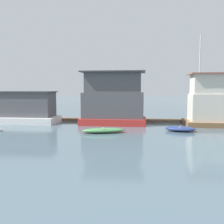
# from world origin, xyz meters

# --- Properties ---
(ground_plane) EXTENTS (200.00, 200.00, 0.00)m
(ground_plane) POSITION_xyz_m (0.00, 0.00, 0.00)
(ground_plane) COLOR #475B66
(dock_walkway) EXTENTS (33.80, 1.45, 0.30)m
(dock_walkway) POSITION_xyz_m (0.00, 2.62, 0.15)
(dock_walkway) COLOR brown
(dock_walkway) RESTS_ON ground_plane
(houseboat_white) EXTENTS (7.24, 3.58, 3.49)m
(houseboat_white) POSITION_xyz_m (-9.85, 0.07, 1.62)
(houseboat_white) COLOR white
(houseboat_white) RESTS_ON ground_plane
(houseboat_red) EXTENTS (6.85, 3.43, 5.57)m
(houseboat_red) POSITION_xyz_m (0.01, 0.01, 2.54)
(houseboat_red) COLOR red
(houseboat_red) RESTS_ON ground_plane
(houseboat_brown) EXTENTS (5.18, 3.85, 9.20)m
(houseboat_brown) POSITION_xyz_m (10.05, 0.24, 2.43)
(houseboat_brown) COLOR brown
(houseboat_brown) RESTS_ON ground_plane
(dinghy_green) EXTENTS (3.83, 2.00, 0.43)m
(dinghy_green) POSITION_xyz_m (-0.22, -5.30, 0.21)
(dinghy_green) COLOR #47844C
(dinghy_green) RESTS_ON ground_plane
(dinghy_navy) EXTENTS (2.93, 2.08, 0.46)m
(dinghy_navy) POSITION_xyz_m (6.41, -3.72, 0.23)
(dinghy_navy) COLOR navy
(dinghy_navy) RESTS_ON ground_plane
(mooring_post_near_left) EXTENTS (0.30, 0.30, 1.82)m
(mooring_post_near_left) POSITION_xyz_m (-1.77, 1.65, 0.91)
(mooring_post_near_left) COLOR #846B4C
(mooring_post_near_left) RESTS_ON ground_plane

